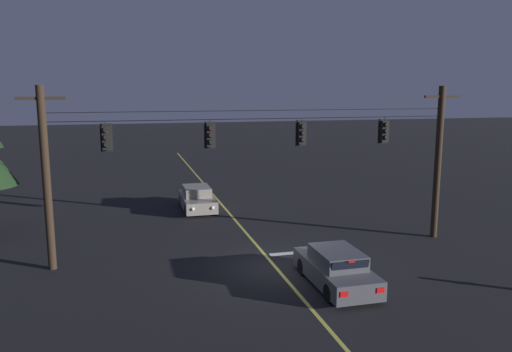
% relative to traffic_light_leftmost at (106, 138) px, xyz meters
% --- Properties ---
extents(ground_plane, '(180.00, 180.00, 0.00)m').
position_rel_traffic_light_leftmost_xyz_m(ground_plane, '(6.41, -2.13, -5.23)').
color(ground_plane, black).
extents(lane_centre_stripe, '(0.14, 60.00, 0.01)m').
position_rel_traffic_light_leftmost_xyz_m(lane_centre_stripe, '(6.41, 6.02, -5.23)').
color(lane_centre_stripe, '#D1C64C').
rests_on(lane_centre_stripe, ground).
extents(stop_bar_paint, '(3.40, 0.36, 0.01)m').
position_rel_traffic_light_leftmost_xyz_m(stop_bar_paint, '(8.31, -0.58, -5.23)').
color(stop_bar_paint, silver).
rests_on(stop_bar_paint, ground).
extents(signal_span_assembly, '(19.26, 0.32, 7.29)m').
position_rel_traffic_light_leftmost_xyz_m(signal_span_assembly, '(6.41, 0.02, -1.44)').
color(signal_span_assembly, '#2D2116').
rests_on(signal_span_assembly, ground).
extents(traffic_light_leftmost, '(0.48, 0.41, 1.22)m').
position_rel_traffic_light_leftmost_xyz_m(traffic_light_leftmost, '(0.00, 0.00, 0.00)').
color(traffic_light_leftmost, black).
extents(traffic_light_left_inner, '(0.48, 0.41, 1.22)m').
position_rel_traffic_light_leftmost_xyz_m(traffic_light_left_inner, '(4.17, 0.00, 0.00)').
color(traffic_light_left_inner, black).
extents(traffic_light_centre, '(0.48, 0.41, 1.22)m').
position_rel_traffic_light_leftmost_xyz_m(traffic_light_centre, '(8.22, 0.00, 0.00)').
color(traffic_light_centre, black).
extents(traffic_light_right_inner, '(0.48, 0.41, 1.22)m').
position_rel_traffic_light_leftmost_xyz_m(traffic_light_right_inner, '(12.23, 0.00, 0.00)').
color(traffic_light_right_inner, black).
extents(car_waiting_near_lane, '(1.80, 4.33, 1.39)m').
position_rel_traffic_light_leftmost_xyz_m(car_waiting_near_lane, '(7.99, -4.49, -4.58)').
color(car_waiting_near_lane, '#4C4C51').
rests_on(car_waiting_near_lane, ground).
extents(car_oncoming_lead, '(1.80, 4.42, 1.39)m').
position_rel_traffic_light_leftmost_xyz_m(car_oncoming_lead, '(4.74, 8.58, -4.58)').
color(car_oncoming_lead, gray).
rests_on(car_oncoming_lead, ground).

